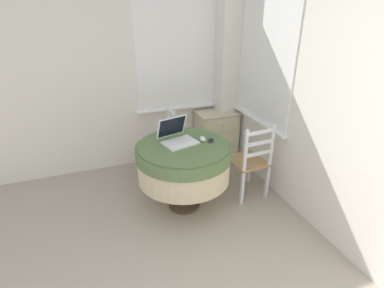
{
  "coord_description": "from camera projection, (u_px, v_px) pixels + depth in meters",
  "views": [
    {
      "loc": [
        -0.02,
        -0.63,
        2.12
      ],
      "look_at": [
        1.02,
        2.21,
        0.69
      ],
      "focal_mm": 28.0,
      "sensor_mm": 36.0,
      "label": 1
    }
  ],
  "objects": [
    {
      "name": "corner_room_shell",
      "position": [
        212.0,
        95.0,
        3.03
      ],
      "size": [
        4.28,
        5.13,
        2.55
      ],
      "color": "white",
      "rests_on": "ground_plane"
    },
    {
      "name": "round_dining_table",
      "position": [
        184.0,
        160.0,
        3.21
      ],
      "size": [
        1.02,
        1.02,
        0.77
      ],
      "color": "#4C3D2D",
      "rests_on": "ground_plane"
    },
    {
      "name": "laptop",
      "position": [
        177.0,
        137.0,
        3.18
      ],
      "size": [
        0.42,
        0.41,
        0.26
      ],
      "color": "white",
      "rests_on": "round_dining_table"
    },
    {
      "name": "computer_mouse",
      "position": [
        203.0,
        139.0,
        3.21
      ],
      "size": [
        0.06,
        0.1,
        0.05
      ],
      "color": "white",
      "rests_on": "round_dining_table"
    },
    {
      "name": "cell_phone",
      "position": [
        211.0,
        141.0,
        3.21
      ],
      "size": [
        0.1,
        0.12,
        0.01
      ],
      "color": "#2D2D33",
      "rests_on": "round_dining_table"
    },
    {
      "name": "dining_chair_near_back_window",
      "position": [
        162.0,
        144.0,
        3.92
      ],
      "size": [
        0.45,
        0.41,
        0.93
      ],
      "color": "#A87F51",
      "rests_on": "ground_plane"
    },
    {
      "name": "dining_chair_near_right_window",
      "position": [
        250.0,
        162.0,
        3.48
      ],
      "size": [
        0.42,
        0.45,
        0.93
      ],
      "color": "#A87F51",
      "rests_on": "ground_plane"
    },
    {
      "name": "corner_cabinet",
      "position": [
        216.0,
        135.0,
        4.4
      ],
      "size": [
        0.57,
        0.42,
        0.71
      ],
      "color": "beige",
      "rests_on": "ground_plane"
    }
  ]
}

